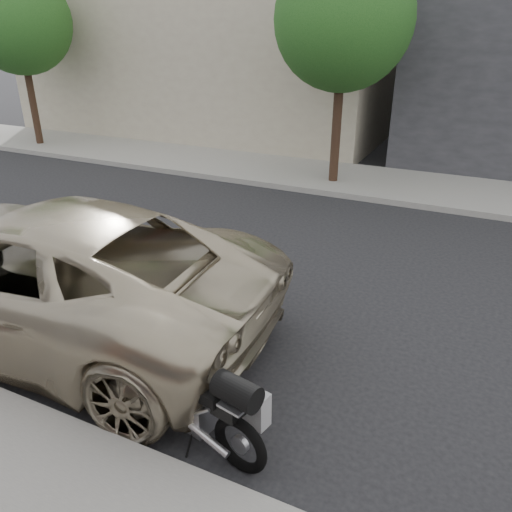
# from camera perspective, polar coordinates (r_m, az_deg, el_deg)

# --- Properties ---
(ground) EXTENTS (120.00, 120.00, 0.00)m
(ground) POSITION_cam_1_polar(r_m,az_deg,el_deg) (8.20, 9.33, -4.82)
(ground) COLOR black
(ground) RESTS_ON ground
(far_sidewalk) EXTENTS (44.00, 3.00, 0.15)m
(far_sidewalk) POSITION_cam_1_polar(r_m,az_deg,el_deg) (14.10, 17.21, 7.52)
(far_sidewalk) COLOR gray
(far_sidewalk) RESTS_ON ground
(far_building_cream) EXTENTS (14.00, 11.00, 8.00)m
(far_building_cream) POSITION_cam_1_polar(r_m,az_deg,el_deg) (23.11, -2.61, 24.82)
(far_building_cream) COLOR #A49783
(far_building_cream) RESTS_ON ground
(street_tree_mid) EXTENTS (3.40, 3.40, 5.70)m
(street_tree_mid) POSITION_cam_1_polar(r_m,az_deg,el_deg) (13.47, 9.98, 25.07)
(street_tree_mid) COLOR #352318
(street_tree_mid) RESTS_ON far_sidewalk
(street_tree_right) EXTENTS (3.40, 3.40, 5.70)m
(street_tree_right) POSITION_cam_1_polar(r_m,az_deg,el_deg) (19.67, -25.55, 23.07)
(street_tree_right) COLOR #352318
(street_tree_right) RESTS_ON far_sidewalk
(motorcycle) EXTENTS (2.04, 0.75, 1.31)m
(motorcycle) POSITION_cam_1_polar(r_m,az_deg,el_deg) (5.32, -6.71, -15.87)
(motorcycle) COLOR black
(motorcycle) RESTS_ON ground
(minivan) EXTENTS (6.82, 3.44, 1.85)m
(minivan) POSITION_cam_1_polar(r_m,az_deg,el_deg) (7.53, -23.11, -1.53)
(minivan) COLOR #B5A88D
(minivan) RESTS_ON ground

